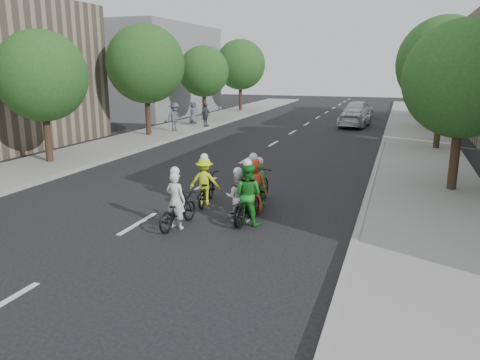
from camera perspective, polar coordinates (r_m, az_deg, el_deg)
The scene contains 25 objects.
ground at distance 13.78m, azimuth -12.34°, elevation -5.23°, with size 120.00×120.00×0.00m, color black.
sidewalk_left at distance 26.18m, azimuth -16.10°, elevation 3.69°, with size 4.00×80.00×0.15m, color gray.
curb_left at distance 25.12m, azimuth -12.44°, elevation 3.53°, with size 0.18×80.00×0.18m, color #999993.
sidewalk_right at distance 21.55m, azimuth 21.46°, elevation 1.19°, with size 4.00×80.00×0.15m, color gray.
curb_right at distance 21.54m, azimuth 16.29°, elevation 1.63°, with size 0.18×80.00×0.18m, color #999993.
bldg_sw at distance 45.30m, azimuth -11.71°, elevation 12.96°, with size 10.00×14.00×8.00m, color slate.
tree_l_2 at distance 22.81m, azimuth -23.01°, elevation 11.58°, with size 4.00×4.00×5.97m.
tree_l_3 at distance 30.14m, azimuth -11.44°, elevation 13.70°, with size 4.80×4.80×6.93m.
tree_l_4 at distance 38.20m, azimuth -4.45°, elevation 13.05°, with size 4.00×4.00×5.97m.
tree_l_5 at distance 46.60m, azimuth 0.05°, elevation 13.89°, with size 4.80×4.80×6.93m.
tree_r_0 at distance 17.79m, azimuth 25.57°, elevation 11.02°, with size 4.00×4.00×5.97m.
tree_r_1 at distance 26.75m, azimuth 23.65°, elevation 12.87°, with size 4.80×4.80×6.93m.
tree_r_2 at distance 35.73m, azimuth 22.52°, elevation 12.03°, with size 4.00×4.00×5.97m.
tree_r_3 at distance 44.72m, azimuth 21.98°, elevation 12.93°, with size 4.80×4.80×6.93m.
cyclist_0 at distance 13.30m, azimuth 0.97°, elevation -2.36°, with size 0.91×1.75×1.90m.
cyclist_1 at distance 15.24m, azimuth 2.44°, elevation -0.70°, with size 0.56×1.91×1.57m.
cyclist_2 at distance 15.25m, azimuth -4.24°, elevation -0.67°, with size 1.08×1.99×1.69m.
cyclist_3 at distance 14.33m, azimuth 1.67°, elevation -1.42°, with size 0.87×1.63×1.87m.
cyclist_4 at distance 13.55m, azimuth -0.18°, elevation -2.69°, with size 0.94×1.85×1.61m.
cyclist_5 at distance 13.15m, azimuth -7.67°, elevation -3.35°, with size 0.83×1.87×1.75m.
follow_car_lead at distance 35.92m, azimuth 13.78°, elevation 7.42°, with size 1.92×4.73×1.37m, color silver.
follow_car_trail at distance 42.22m, azimuth 14.27°, elevation 8.39°, with size 1.82×4.53×1.54m, color white.
spectator_0 at distance 31.69m, azimuth -7.97°, elevation 7.63°, with size 1.23×0.70×1.90m, color #51525E.
spectator_1 at distance 33.82m, azimuth -4.23°, elevation 7.93°, with size 0.99×0.41×1.69m, color #454751.
spectator_2 at distance 35.61m, azimuth -5.72°, elevation 8.17°, with size 0.82×0.53×1.68m, color #525360.
Camera 1 is at (6.91, -11.08, 4.41)m, focal length 35.00 mm.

